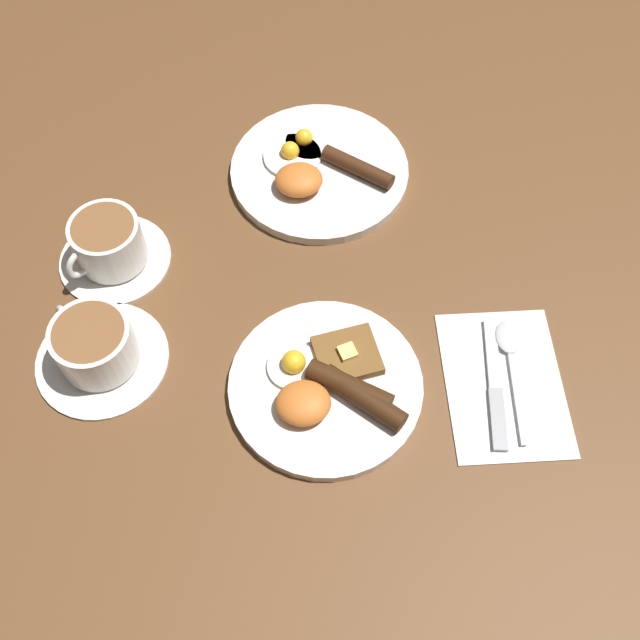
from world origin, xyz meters
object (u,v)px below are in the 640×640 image
breakfast_plate_far (317,170)px  teacup_far (109,246)px  breakfast_plate_near (327,386)px  spoon (510,350)px  teacup_near (96,348)px  knife (495,390)px

breakfast_plate_far → teacup_far: (-0.28, -0.13, 0.02)m
breakfast_plate_far → teacup_far: teacup_far is taller
breakfast_plate_near → breakfast_plate_far: bearing=87.7°
spoon → teacup_near: bearing=90.9°
teacup_far → knife: (0.47, -0.23, -0.03)m
teacup_far → spoon: bearing=-19.8°
breakfast_plate_far → knife: (0.19, -0.36, -0.00)m
knife → breakfast_plate_near: bearing=91.6°
breakfast_plate_far → teacup_near: (-0.29, -0.28, 0.02)m
breakfast_plate_near → teacup_near: teacup_near is taller
breakfast_plate_far → spoon: breakfast_plate_far is taller
breakfast_plate_far → spoon: (0.22, -0.31, -0.00)m
breakfast_plate_far → spoon: 0.38m
knife → spoon: (0.03, 0.05, 0.00)m
breakfast_plate_near → knife: 0.20m
breakfast_plate_far → knife: 0.41m
teacup_near → spoon: bearing=-3.3°
teacup_far → teacup_near: bearing=-92.4°
breakfast_plate_far → knife: size_ratio=1.45×
breakfast_plate_far → knife: bearing=-62.5°
teacup_far → spoon: 0.53m
teacup_near → spoon: (0.50, -0.03, -0.02)m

